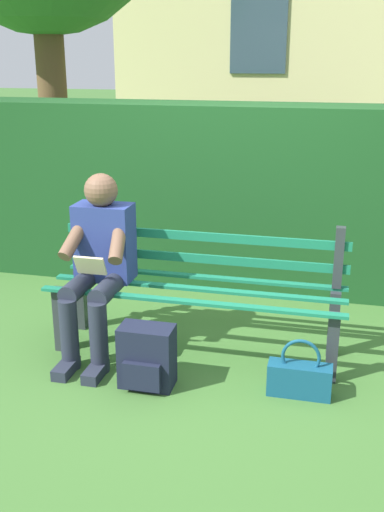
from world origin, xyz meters
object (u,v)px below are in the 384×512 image
park_bench (198,287)px  person_seated (98,260)px  backpack (147,357)px  handbag (300,378)px

park_bench → person_seated: (0.63, 0.17, 0.20)m
backpack → handbag: 0.92m
backpack → person_seated: bearing=-41.2°
person_seated → backpack: 0.75m
handbag → park_bench: bearing=-32.4°
person_seated → handbag: (-1.36, 0.29, -0.53)m
person_seated → handbag: person_seated is taller
park_bench → backpack: size_ratio=5.06×
park_bench → person_seated: 0.69m
park_bench → backpack: (0.19, 0.56, -0.25)m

